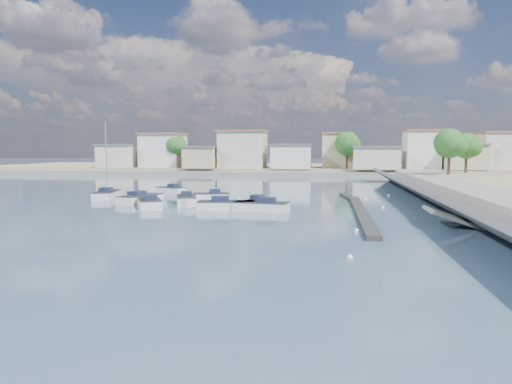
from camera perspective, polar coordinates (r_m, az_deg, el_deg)
ground at (r=74.44m, az=5.06°, el=0.56°), size 400.00×400.00×0.00m
seawall_walkway at (r=49.49m, az=25.11°, el=-1.08°), size 5.00×90.00×1.80m
breakwater at (r=47.20m, az=11.59°, el=-1.87°), size 2.00×31.02×0.35m
far_shore_land at (r=126.28m, az=6.39°, el=2.69°), size 160.00×40.00×1.40m
far_shore_quay at (r=105.32m, az=6.01°, el=2.07°), size 160.00×2.50×0.80m
far_town at (r=111.23m, az=11.69°, el=4.49°), size 113.01×12.80×8.35m
shore_trees at (r=102.31m, az=10.67°, el=5.19°), size 74.56×38.32×7.92m
motorboat_a at (r=49.84m, az=-12.12°, el=-1.28°), size 4.04×5.63×1.48m
motorboat_b at (r=48.75m, az=0.38°, el=-1.31°), size 2.53×5.05×1.48m
motorboat_c at (r=45.86m, az=0.26°, el=-1.70°), size 5.75×2.57×1.48m
motorboat_d at (r=55.08m, az=-5.36°, el=-0.60°), size 4.57×2.63×1.48m
motorboat_e at (r=54.49m, az=-12.88°, el=-0.76°), size 3.78×6.02×1.48m
motorboat_f at (r=64.51m, az=-9.84°, el=0.17°), size 4.24×3.04×1.48m
motorboat_g at (r=51.69m, az=-7.95°, el=-0.99°), size 3.31×5.57×1.48m
motorboat_h at (r=46.80m, az=-3.10°, el=-1.58°), size 6.04×2.79×1.48m
sailboat at (r=60.41m, az=-16.58°, el=-0.26°), size 3.09×6.71×9.00m
mooring_buoys at (r=47.95m, az=10.17°, el=-1.88°), size 17.74×36.15×0.31m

